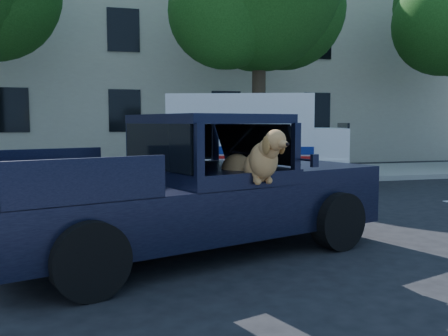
% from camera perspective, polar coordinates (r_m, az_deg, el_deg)
% --- Properties ---
extents(ground, '(120.00, 120.00, 0.00)m').
position_cam_1_polar(ground, '(6.14, -10.42, -11.63)').
color(ground, black).
rests_on(ground, ground).
extents(far_sidewalk, '(60.00, 4.00, 0.15)m').
position_cam_1_polar(far_sidewalk, '(15.16, -13.63, -1.30)').
color(far_sidewalk, gray).
rests_on(far_sidewalk, ground).
extents(lane_stripes, '(21.60, 0.14, 0.01)m').
position_cam_1_polar(lane_stripes, '(9.75, -0.47, -5.17)').
color(lane_stripes, silver).
rests_on(lane_stripes, ground).
extents(building_main, '(26.00, 6.00, 9.00)m').
position_cam_1_polar(building_main, '(22.79, -6.84, 12.13)').
color(building_main, '#BFB99E').
rests_on(building_main, ground).
extents(pickup_truck, '(5.62, 3.56, 1.88)m').
position_cam_1_polar(pickup_truck, '(6.75, -4.29, -4.47)').
color(pickup_truck, black).
rests_on(pickup_truck, ground).
extents(mail_truck, '(4.96, 3.56, 2.48)m').
position_cam_1_polar(mail_truck, '(13.31, 3.31, 2.30)').
color(mail_truck, silver).
rests_on(mail_truck, ground).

